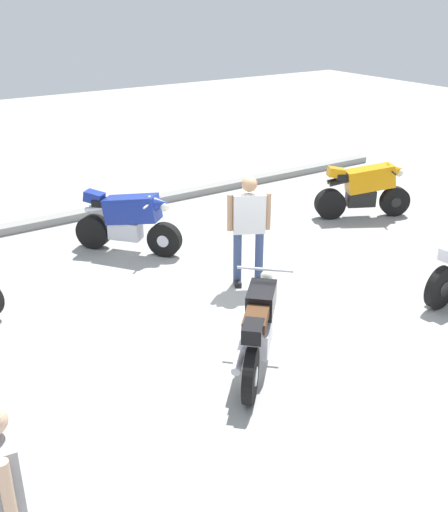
% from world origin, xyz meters
% --- Properties ---
extents(ground_plane, '(40.00, 40.00, 0.00)m').
position_xyz_m(ground_plane, '(0.00, 0.00, 0.00)').
color(ground_plane, '#9E9E99').
extents(curb_edge, '(14.00, 0.30, 0.15)m').
position_xyz_m(curb_edge, '(0.00, 4.60, 0.07)').
color(curb_edge, gray).
rests_on(curb_edge, ground).
extents(motorcycle_blue_sportbike, '(1.40, 1.62, 1.14)m').
position_xyz_m(motorcycle_blue_sportbike, '(-0.84, 2.50, 0.59)').
color(motorcycle_blue_sportbike, black).
rests_on(motorcycle_blue_sportbike, ground).
extents(motorcycle_orange_sportbike, '(1.83, 1.07, 1.14)m').
position_xyz_m(motorcycle_orange_sportbike, '(3.87, 1.51, 0.59)').
color(motorcycle_orange_sportbike, black).
rests_on(motorcycle_orange_sportbike, ground).
extents(motorcycle_black_cruiser, '(1.54, 1.59, 1.09)m').
position_xyz_m(motorcycle_black_cruiser, '(-1.05, -1.58, 0.52)').
color(motorcycle_black_cruiser, black).
rests_on(motorcycle_black_cruiser, ground).
extents(person_in_white_shirt, '(0.63, 0.48, 1.73)m').
position_xyz_m(person_in_white_shirt, '(0.18, 0.35, 0.99)').
color(person_in_white_shirt, '#384772').
rests_on(person_in_white_shirt, ground).
extents(person_in_gray_shirt, '(0.34, 0.65, 1.65)m').
position_xyz_m(person_in_gray_shirt, '(-4.37, -2.92, 0.94)').
color(person_in_gray_shirt, '#384772').
rests_on(person_in_gray_shirt, ground).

